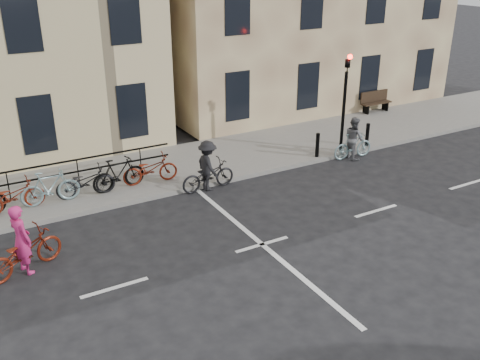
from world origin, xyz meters
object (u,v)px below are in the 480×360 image
bench (375,101)px  cyclist_grey (353,142)px  cyclist_pink (23,249)px  traffic_light (345,91)px  cyclist_dark (208,171)px

bench → cyclist_grey: (-4.71, -3.95, -0.03)m
bench → cyclist_pink: 17.69m
traffic_light → cyclist_grey: (0.09, -0.56, -1.81)m
cyclist_dark → bench: bearing=-73.0°
traffic_light → bench: (4.80, 3.39, -1.78)m
bench → cyclist_dark: 11.32m
traffic_light → cyclist_pink: 12.26m
traffic_light → bench: bearing=35.2°
cyclist_dark → cyclist_pink: bearing=107.1°
cyclist_pink → cyclist_dark: cyclist_pink is taller
bench → cyclist_dark: cyclist_dark is taller
bench → cyclist_pink: cyclist_pink is taller
cyclist_pink → cyclist_grey: bearing=-102.4°
cyclist_pink → cyclist_dark: (5.99, 2.17, 0.04)m
cyclist_pink → cyclist_grey: 12.11m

